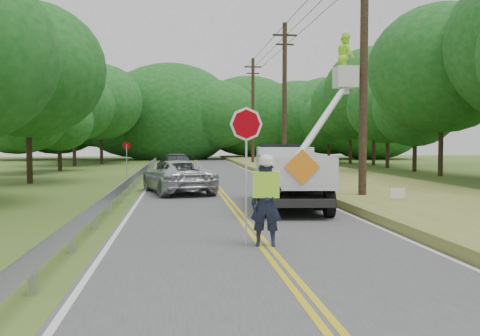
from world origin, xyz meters
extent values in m
plane|color=#325419|center=(0.00, 0.00, 0.00)|extent=(140.00, 140.00, 0.00)
cube|color=#474749|center=(0.00, 14.00, 0.01)|extent=(7.20, 96.00, 0.02)
cube|color=gold|center=(-0.10, 14.00, 0.02)|extent=(0.12, 96.00, 0.00)
cube|color=gold|center=(0.10, 14.00, 0.02)|extent=(0.12, 96.00, 0.00)
cube|color=silver|center=(-3.45, 14.00, 0.02)|extent=(0.12, 96.00, 0.00)
cube|color=silver|center=(3.45, 14.00, 0.02)|extent=(0.12, 96.00, 0.00)
cube|color=#A1A5A8|center=(-4.10, -2.00, 0.35)|extent=(0.12, 0.14, 0.70)
cube|color=#A1A5A8|center=(-4.10, 1.00, 0.35)|extent=(0.12, 0.14, 0.70)
cube|color=#A1A5A8|center=(-4.10, 4.00, 0.35)|extent=(0.12, 0.14, 0.70)
cube|color=#A1A5A8|center=(-4.10, 7.00, 0.35)|extent=(0.12, 0.14, 0.70)
cube|color=#A1A5A8|center=(-4.10, 10.00, 0.35)|extent=(0.12, 0.14, 0.70)
cube|color=#A1A5A8|center=(-4.10, 13.00, 0.35)|extent=(0.12, 0.14, 0.70)
cube|color=#A1A5A8|center=(-4.10, 16.00, 0.35)|extent=(0.12, 0.14, 0.70)
cube|color=#A1A5A8|center=(-4.10, 19.00, 0.35)|extent=(0.12, 0.14, 0.70)
cube|color=#A1A5A8|center=(-4.10, 22.00, 0.35)|extent=(0.12, 0.14, 0.70)
cube|color=#A1A5A8|center=(-4.10, 25.00, 0.35)|extent=(0.12, 0.14, 0.70)
cube|color=#A1A5A8|center=(-4.10, 28.00, 0.35)|extent=(0.12, 0.14, 0.70)
cube|color=#A1A5A8|center=(-4.10, 31.00, 0.35)|extent=(0.12, 0.14, 0.70)
cube|color=#A1A5A8|center=(-4.10, 34.00, 0.35)|extent=(0.12, 0.14, 0.70)
cube|color=#A1A5A8|center=(-4.10, 37.00, 0.35)|extent=(0.12, 0.14, 0.70)
cube|color=#A1A5A8|center=(-4.00, 15.00, 0.60)|extent=(0.05, 48.00, 0.34)
cylinder|color=black|center=(5.00, 9.00, 5.00)|extent=(0.30, 0.30, 10.00)
cylinder|color=black|center=(5.00, 24.00, 5.00)|extent=(0.30, 0.30, 10.00)
cube|color=black|center=(5.00, 24.00, 9.20)|extent=(1.60, 0.12, 0.12)
cube|color=black|center=(5.00, 24.00, 8.60)|extent=(1.20, 0.10, 0.10)
cylinder|color=black|center=(5.00, 39.00, 5.00)|extent=(0.30, 0.30, 10.00)
cube|color=black|center=(5.00, 39.00, 9.20)|extent=(1.60, 0.12, 0.12)
cube|color=black|center=(5.00, 39.00, 8.60)|extent=(1.20, 0.10, 0.10)
cylinder|color=black|center=(4.30, 17.50, 9.10)|extent=(0.03, 43.00, 0.03)
cylinder|color=black|center=(5.00, 17.50, 9.10)|extent=(0.03, 43.00, 0.03)
cylinder|color=black|center=(5.70, 17.50, 9.10)|extent=(0.03, 43.00, 0.03)
cube|color=olive|center=(7.10, 14.00, 0.15)|extent=(7.00, 96.00, 0.30)
cylinder|color=#332319|center=(-9.99, 19.66, 1.80)|extent=(0.32, 0.32, 3.59)
ellipsoid|color=#104E17|center=(-9.99, 19.66, 6.19)|extent=(8.38, 8.38, 7.38)
cylinder|color=#332319|center=(-12.24, 27.76, 1.13)|extent=(0.32, 0.32, 2.25)
ellipsoid|color=#104E17|center=(-12.24, 27.76, 3.88)|extent=(5.25, 5.25, 4.62)
cylinder|color=#332319|center=(-10.98, 31.57, 1.11)|extent=(0.32, 0.32, 2.23)
ellipsoid|color=#104E17|center=(-10.98, 31.57, 3.84)|extent=(5.20, 5.20, 4.57)
cylinder|color=#332319|center=(-11.36, 39.20, 1.59)|extent=(0.32, 0.32, 3.19)
ellipsoid|color=#104E17|center=(-11.36, 39.20, 5.49)|extent=(7.44, 7.44, 6.54)
cylinder|color=#332319|center=(-9.55, 43.42, 1.74)|extent=(0.32, 0.32, 3.48)
ellipsoid|color=#104E17|center=(-9.55, 43.42, 6.00)|extent=(8.12, 8.12, 7.15)
cylinder|color=#332319|center=(-10.34, 49.06, 1.94)|extent=(0.32, 0.32, 3.88)
ellipsoid|color=#104E17|center=(-10.34, 49.06, 6.67)|extent=(9.04, 9.04, 7.96)
cylinder|color=#332319|center=(15.21, 22.77, 2.04)|extent=(0.32, 0.32, 4.09)
ellipsoid|color=#104E17|center=(15.21, 22.77, 7.04)|extent=(9.54, 9.54, 8.40)
cylinder|color=#332319|center=(15.70, 27.70, 1.36)|extent=(0.32, 0.32, 2.72)
ellipsoid|color=#104E17|center=(15.70, 27.70, 4.68)|extent=(6.34, 6.34, 5.58)
cylinder|color=#332319|center=(15.78, 33.12, 1.50)|extent=(0.32, 0.32, 3.01)
ellipsoid|color=#104E17|center=(15.78, 33.12, 5.18)|extent=(7.01, 7.01, 6.17)
cylinder|color=#332319|center=(16.29, 37.70, 2.02)|extent=(0.32, 0.32, 4.04)
ellipsoid|color=#104E17|center=(16.29, 37.70, 6.96)|extent=(9.42, 9.42, 8.29)
cylinder|color=#332319|center=(15.19, 41.19, 1.71)|extent=(0.32, 0.32, 3.43)
ellipsoid|color=#104E17|center=(15.19, 41.19, 5.90)|extent=(8.00, 8.00, 7.04)
cylinder|color=#332319|center=(14.43, 46.25, 1.36)|extent=(0.32, 0.32, 2.72)
ellipsoid|color=#104E17|center=(14.43, 46.25, 4.68)|extent=(6.34, 6.34, 5.58)
ellipsoid|color=#104E17|center=(-21.00, 55.26, 5.50)|extent=(12.78, 9.59, 9.59)
ellipsoid|color=#104E17|center=(-17.04, 57.94, 5.50)|extent=(12.97, 9.73, 9.73)
ellipsoid|color=#104E17|center=(-12.14, 57.28, 5.50)|extent=(10.60, 7.95, 7.95)
ellipsoid|color=#104E17|center=(-7.32, 56.41, 5.50)|extent=(14.08, 10.56, 10.56)
ellipsoid|color=#104E17|center=(-2.99, 56.15, 5.50)|extent=(17.07, 12.80, 12.80)
ellipsoid|color=#104E17|center=(2.46, 54.40, 5.50)|extent=(11.21, 8.41, 8.41)
ellipsoid|color=#104E17|center=(7.06, 57.79, 5.50)|extent=(13.80, 10.35, 10.35)
ellipsoid|color=#104E17|center=(13.51, 56.98, 5.50)|extent=(12.15, 9.11, 9.11)
ellipsoid|color=#104E17|center=(17.44, 56.09, 5.50)|extent=(13.26, 9.94, 9.94)
ellipsoid|color=#104E17|center=(22.13, 54.07, 5.50)|extent=(15.14, 11.35, 11.35)
imported|color=#191E33|center=(0.03, 1.20, 0.96)|extent=(0.76, 0.58, 1.88)
cube|color=#A1E82C|center=(0.03, 1.20, 1.39)|extent=(0.64, 0.46, 0.57)
ellipsoid|color=silver|center=(0.03, 1.20, 1.91)|extent=(0.35, 0.35, 0.28)
cylinder|color=#B7B7B7|center=(-0.40, 1.34, 1.34)|extent=(0.04, 0.04, 2.63)
cylinder|color=#980009|center=(-0.40, 1.34, 2.72)|extent=(0.74, 0.17, 0.75)
cylinder|color=black|center=(0.82, 5.51, 0.46)|extent=(0.36, 0.91, 0.89)
cylinder|color=black|center=(2.65, 5.32, 0.46)|extent=(0.36, 0.91, 0.89)
cylinder|color=black|center=(1.00, 7.34, 0.46)|extent=(0.36, 0.91, 0.89)
cylinder|color=black|center=(2.83, 7.16, 0.46)|extent=(0.36, 0.91, 0.89)
cylinder|color=black|center=(1.23, 9.64, 0.46)|extent=(0.36, 0.91, 0.89)
cylinder|color=black|center=(3.06, 9.45, 0.46)|extent=(0.36, 0.91, 0.89)
cube|color=black|center=(1.94, 7.53, 0.53)|extent=(2.51, 6.07, 0.23)
cube|color=silver|center=(1.88, 6.88, 0.99)|extent=(2.53, 4.43, 0.20)
cube|color=silver|center=(0.84, 6.99, 1.45)|extent=(0.47, 4.23, 0.83)
cube|color=silver|center=(2.92, 6.78, 1.45)|extent=(0.47, 4.23, 0.83)
cube|color=silver|center=(1.67, 4.79, 1.45)|extent=(2.12, 0.26, 0.83)
cube|color=silver|center=(2.19, 10.00, 1.27)|extent=(2.24, 1.95, 1.66)
cube|color=black|center=(2.21, 10.19, 1.86)|extent=(1.95, 1.38, 0.69)
cube|color=silver|center=(1.78, 5.87, 1.45)|extent=(0.91, 0.91, 0.74)
cube|color=silver|center=(4.30, 9.00, 4.70)|extent=(0.78, 0.78, 0.78)
imported|color=#A1E82C|center=(4.30, 9.00, 5.47)|extent=(0.62, 0.80, 1.65)
cube|color=orange|center=(1.67, 4.73, 1.59)|extent=(1.04, 0.14, 1.04)
imported|color=silver|center=(-1.95, 13.49, 0.75)|extent=(3.63, 5.71, 1.47)
imported|color=#373A40|center=(-2.18, 26.10, 0.75)|extent=(2.76, 5.25, 1.45)
cylinder|color=#A1A5A8|center=(-5.08, 22.67, 1.06)|extent=(0.06, 0.06, 2.12)
cylinder|color=#980009|center=(-5.08, 22.67, 2.02)|extent=(0.48, 0.09, 0.48)
cube|color=white|center=(5.53, 6.97, 0.56)|extent=(0.51, 0.03, 0.36)
cylinder|color=#A1A5A8|center=(5.33, 6.97, 0.25)|extent=(0.02, 0.02, 0.51)
cylinder|color=#A1A5A8|center=(5.73, 6.97, 0.25)|extent=(0.02, 0.02, 0.51)
camera|label=1|loc=(-1.86, -10.26, 2.36)|focal=39.61mm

